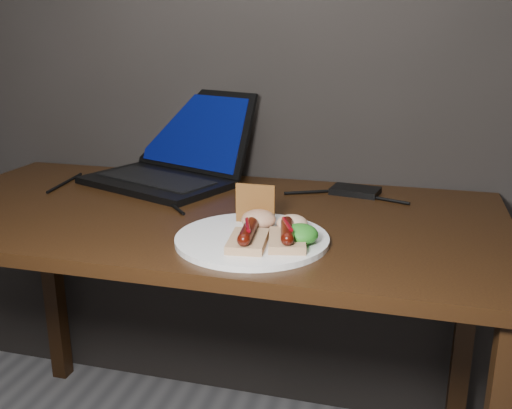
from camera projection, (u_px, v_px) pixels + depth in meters
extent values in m
cube|color=#331F0C|center=(201.00, 217.00, 1.35)|extent=(1.40, 0.70, 0.03)
cube|color=#331F0C|center=(53.00, 280.00, 1.90)|extent=(0.05, 0.05, 0.72)
cube|color=#331F0C|center=(464.00, 332.00, 1.57)|extent=(0.05, 0.05, 0.72)
cube|color=black|center=(156.00, 182.00, 1.56)|extent=(0.45, 0.37, 0.02)
cube|color=black|center=(156.00, 178.00, 1.56)|extent=(0.36, 0.25, 0.00)
cube|color=black|center=(194.00, 130.00, 1.65)|extent=(0.40, 0.23, 0.23)
cube|color=#080854|center=(194.00, 130.00, 1.65)|extent=(0.36, 0.20, 0.20)
cube|color=black|center=(355.00, 191.00, 1.48)|extent=(0.13, 0.10, 0.02)
cylinder|color=black|center=(170.00, 204.00, 1.39)|extent=(0.13, 0.14, 0.01)
cylinder|color=black|center=(325.00, 191.00, 1.49)|extent=(0.20, 0.10, 0.01)
cylinder|color=black|center=(383.00, 199.00, 1.43)|extent=(0.13, 0.06, 0.01)
cylinder|color=black|center=(65.00, 183.00, 1.58)|extent=(0.03, 0.20, 0.01)
cylinder|color=white|center=(252.00, 239.00, 1.15)|extent=(0.34, 0.34, 0.01)
cube|color=tan|center=(248.00, 241.00, 1.09)|extent=(0.08, 0.12, 0.02)
cylinder|color=#490B04|center=(248.00, 231.00, 1.09)|extent=(0.04, 0.10, 0.02)
sphere|color=#490B04|center=(244.00, 240.00, 1.04)|extent=(0.03, 0.02, 0.02)
sphere|color=#490B04|center=(252.00, 223.00, 1.13)|extent=(0.03, 0.02, 0.02)
cylinder|color=#5F040C|center=(248.00, 225.00, 1.08)|extent=(0.03, 0.07, 0.01)
cube|color=tan|center=(287.00, 240.00, 1.10)|extent=(0.09, 0.13, 0.02)
cylinder|color=#490B04|center=(287.00, 230.00, 1.09)|extent=(0.05, 0.10, 0.02)
sphere|color=#490B04|center=(287.00, 239.00, 1.05)|extent=(0.03, 0.02, 0.02)
sphere|color=#490B04|center=(287.00, 222.00, 1.14)|extent=(0.03, 0.02, 0.02)
cylinder|color=#5F040C|center=(287.00, 224.00, 1.09)|extent=(0.04, 0.07, 0.01)
cube|color=#9D622B|center=(255.00, 204.00, 1.21)|extent=(0.09, 0.01, 0.08)
ellipsoid|color=#1A5A12|center=(300.00, 234.00, 1.10)|extent=(0.07, 0.07, 0.04)
ellipsoid|color=maroon|center=(259.00, 220.00, 1.18)|extent=(0.07, 0.07, 0.04)
ellipsoid|color=beige|center=(292.00, 224.00, 1.16)|extent=(0.06, 0.06, 0.04)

